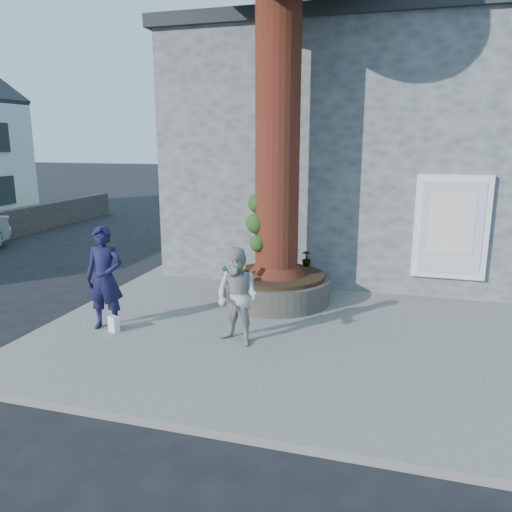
# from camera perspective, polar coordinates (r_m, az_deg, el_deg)

# --- Properties ---
(ground) EXTENTS (120.00, 120.00, 0.00)m
(ground) POSITION_cam_1_polar(r_m,az_deg,el_deg) (9.29, -5.60, -9.05)
(ground) COLOR black
(ground) RESTS_ON ground
(pavement) EXTENTS (9.00, 8.00, 0.12)m
(pavement) POSITION_cam_1_polar(r_m,az_deg,el_deg) (9.76, 4.88, -7.54)
(pavement) COLOR slate
(pavement) RESTS_ON ground
(yellow_line) EXTENTS (0.10, 30.00, 0.01)m
(yellow_line) POSITION_cam_1_polar(r_m,az_deg,el_deg) (11.51, -18.00, -5.22)
(yellow_line) COLOR yellow
(yellow_line) RESTS_ON ground
(stone_shop) EXTENTS (10.30, 8.30, 6.30)m
(stone_shop) POSITION_cam_1_polar(r_m,az_deg,el_deg) (15.18, 13.71, 11.49)
(stone_shop) COLOR #55585A
(stone_shop) RESTS_ON ground
(planter) EXTENTS (2.30, 2.30, 0.60)m
(planter) POSITION_cam_1_polar(r_m,az_deg,el_deg) (10.72, 2.32, -3.61)
(planter) COLOR black
(planter) RESTS_ON pavement
(man) EXTENTS (0.75, 0.56, 1.90)m
(man) POSITION_cam_1_polar(r_m,az_deg,el_deg) (9.40, -16.91, -2.44)
(man) COLOR #151335
(man) RESTS_ON pavement
(woman) EXTENTS (0.97, 0.86, 1.66)m
(woman) POSITION_cam_1_polar(r_m,az_deg,el_deg) (8.34, -2.16, -4.68)
(woman) COLOR #A5A29E
(woman) RESTS_ON pavement
(shopping_bag) EXTENTS (0.23, 0.19, 0.28)m
(shopping_bag) POSITION_cam_1_polar(r_m,az_deg,el_deg) (9.44, -15.93, -7.47)
(shopping_bag) COLOR white
(shopping_bag) RESTS_ON pavement
(plant_a) EXTENTS (0.20, 0.18, 0.32)m
(plant_a) POSITION_cam_1_polar(r_m,az_deg,el_deg) (10.05, -3.55, -2.01)
(plant_a) COLOR gray
(plant_a) RESTS_ON planter
(plant_b) EXTENTS (0.32, 0.32, 0.42)m
(plant_b) POSITION_cam_1_polar(r_m,az_deg,el_deg) (9.93, -1.69, -1.88)
(plant_b) COLOR gray
(plant_b) RESTS_ON planter
(plant_c) EXTENTS (0.21, 0.21, 0.35)m
(plant_c) POSITION_cam_1_polar(r_m,az_deg,el_deg) (11.30, 5.78, -0.25)
(plant_c) COLOR gray
(plant_c) RESTS_ON planter
(plant_d) EXTENTS (0.41, 0.41, 0.34)m
(plant_d) POSITION_cam_1_polar(r_m,az_deg,el_deg) (10.12, -2.08, -1.80)
(plant_d) COLOR gray
(plant_d) RESTS_ON planter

